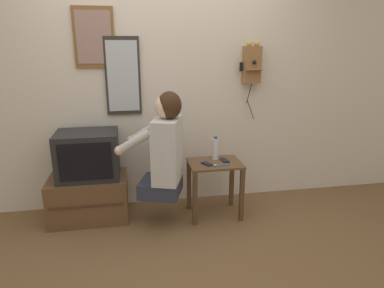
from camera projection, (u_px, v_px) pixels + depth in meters
ground_plane at (180, 267)px, 2.64m from camera, size 14.00×14.00×0.00m
wall_back at (161, 83)px, 3.44m from camera, size 6.80×0.05×2.55m
side_table at (215, 175)px, 3.34m from camera, size 0.51×0.39×0.56m
person at (164, 148)px, 3.07m from camera, size 0.63×0.54×0.96m
tv_stand at (89, 198)px, 3.34m from camera, size 0.73×0.47×0.43m
television at (88, 155)px, 3.23m from camera, size 0.57×0.43×0.44m
wall_phone_antique at (252, 64)px, 3.46m from camera, size 0.21×0.18×0.79m
framed_picture at (94, 37)px, 3.17m from camera, size 0.37×0.03×0.55m
wall_mirror at (123, 76)px, 3.31m from camera, size 0.33×0.03×0.75m
cell_phone_held at (207, 164)px, 3.24m from camera, size 0.11×0.14×0.01m
cell_phone_spare at (225, 160)px, 3.34m from camera, size 0.07×0.13×0.01m
water_bottle at (215, 149)px, 3.36m from camera, size 0.06×0.06×0.23m
toothbrush at (220, 165)px, 3.20m from camera, size 0.16×0.04×0.02m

